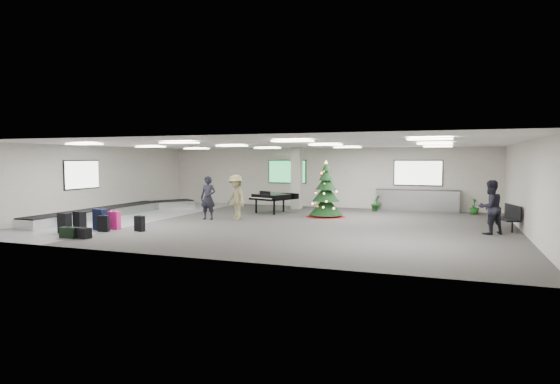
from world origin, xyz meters
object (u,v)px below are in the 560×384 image
(baggage_carousel, at_px, (117,211))
(bench, at_px, (509,216))
(grand_piano, at_px, (274,197))
(potted_plant_left, at_px, (376,203))
(service_counter, at_px, (417,200))
(christmas_tree, at_px, (326,197))
(pink_suitcase, at_px, (114,220))
(potted_plant_right, at_px, (474,206))
(traveler_a, at_px, (208,198))
(traveler_bench, at_px, (490,207))
(traveler_b, at_px, (236,197))

(baggage_carousel, bearing_deg, bench, 4.35)
(grand_piano, bearing_deg, potted_plant_left, 48.19)
(service_counter, xyz_separation_m, bench, (3.60, -5.48, -0.02))
(baggage_carousel, xyz_separation_m, christmas_tree, (9.16, 2.82, 0.66))
(baggage_carousel, distance_m, potted_plant_left, 12.38)
(pink_suitcase, bearing_deg, service_counter, 44.75)
(service_counter, bearing_deg, potted_plant_right, -12.42)
(pink_suitcase, distance_m, traveler_a, 4.19)
(christmas_tree, distance_m, potted_plant_right, 7.16)
(bench, bearing_deg, potted_plant_left, 126.21)
(pink_suitcase, xyz_separation_m, grand_piano, (3.64, 7.00, 0.44))
(bench, bearing_deg, potted_plant_right, 86.94)
(pink_suitcase, height_order, potted_plant_right, potted_plant_right)
(service_counter, height_order, traveler_a, traveler_a)
(traveler_a, bearing_deg, baggage_carousel, -179.51)
(traveler_bench, bearing_deg, traveler_a, -36.53)
(potted_plant_right, bearing_deg, christmas_tree, -152.20)
(baggage_carousel, xyz_separation_m, potted_plant_right, (15.47, 6.15, 0.17))
(service_counter, height_order, potted_plant_right, service_counter)
(grand_piano, relative_size, potted_plant_left, 2.76)
(baggage_carousel, relative_size, potted_plant_left, 11.69)
(baggage_carousel, bearing_deg, pink_suitcase, -51.97)
(pink_suitcase, bearing_deg, bench, 18.50)
(bench, relative_size, traveler_a, 0.83)
(grand_piano, xyz_separation_m, traveler_bench, (9.31, -3.48, 0.16))
(grand_piano, height_order, potted_plant_right, grand_piano)
(christmas_tree, height_order, traveler_b, christmas_tree)
(service_counter, height_order, pink_suitcase, service_counter)
(christmas_tree, bearing_deg, potted_plant_right, 27.80)
(christmas_tree, xyz_separation_m, traveler_a, (-4.50, -2.67, 0.06))
(baggage_carousel, distance_m, service_counter, 14.50)
(traveler_bench, bearing_deg, christmas_tree, -59.07)
(bench, distance_m, traveler_a, 11.84)
(baggage_carousel, height_order, pink_suitcase, pink_suitcase)
(service_counter, bearing_deg, baggage_carousel, -152.33)
(bench, bearing_deg, traveler_b, 169.56)
(potted_plant_right, bearing_deg, traveler_a, -151.00)
(pink_suitcase, bearing_deg, christmas_tree, 44.02)
(grand_piano, bearing_deg, bench, 8.33)
(christmas_tree, bearing_deg, traveler_bench, -23.41)
(service_counter, xyz_separation_m, christmas_tree, (-3.68, -3.91, 0.33))
(traveler_b, relative_size, potted_plant_left, 2.32)
(pink_suitcase, xyz_separation_m, traveler_a, (1.90, 3.68, 0.60))
(potted_plant_right, bearing_deg, baggage_carousel, -158.32)
(christmas_tree, bearing_deg, traveler_a, -149.37)
(baggage_carousel, height_order, grand_piano, grand_piano)
(baggage_carousel, relative_size, traveler_b, 5.05)
(grand_piano, distance_m, traveler_b, 2.99)
(traveler_a, xyz_separation_m, potted_plant_left, (6.27, 5.66, -0.52))
(pink_suitcase, bearing_deg, baggage_carousel, 127.28)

